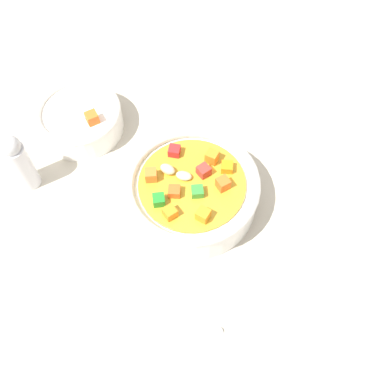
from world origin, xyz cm
name	(u,v)px	position (x,y,z in cm)	size (l,w,h in cm)	color
ground_plane	(192,206)	(0.00, 0.00, -1.00)	(140.00, 140.00, 2.00)	#BAB2A0
soup_bowl_main	(192,191)	(0.00, 0.01, 2.77)	(16.13, 16.13, 6.08)	white
spoon	(230,328)	(-14.99, -6.24, 0.41)	(12.80, 19.11, 0.88)	silver
side_bowl_small	(80,118)	(9.45, 16.55, 2.11)	(11.39, 11.39, 4.86)	white
pepper_shaker	(20,160)	(0.38, 20.97, 4.53)	(2.78, 2.78, 9.08)	silver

